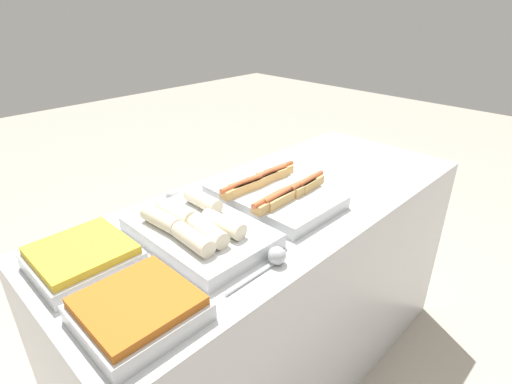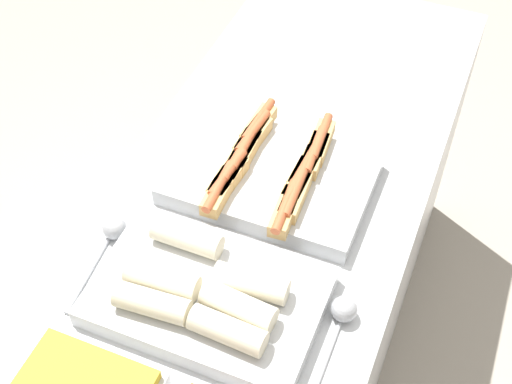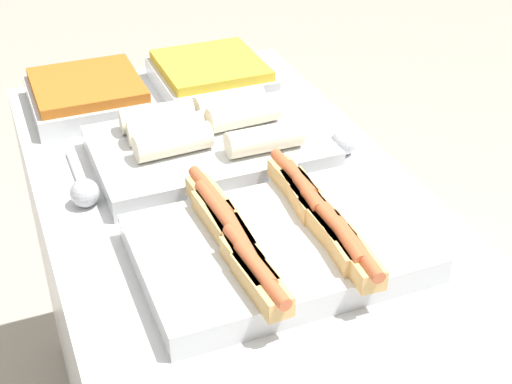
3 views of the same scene
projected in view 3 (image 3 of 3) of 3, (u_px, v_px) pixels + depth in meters
The scene contains 6 objects.
tray_hotdogs at pixel (278, 241), 1.23m from camera, with size 0.41×0.49×0.10m.
tray_wraps at pixel (208, 142), 1.53m from camera, with size 0.32×0.49×0.11m.
tray_side_front at pixel (88, 95), 1.73m from camera, with size 0.28×0.27×0.07m.
tray_side_back at pixel (211, 75), 1.83m from camera, with size 0.28×0.27×0.07m.
serving_spoon_near at pixel (84, 191), 1.39m from camera, with size 0.24×0.06×0.06m.
serving_spoon_far at pixel (341, 141), 1.56m from camera, with size 0.26×0.06×0.06m.
Camera 3 is at (0.88, -0.40, 1.72)m, focal length 50.00 mm.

